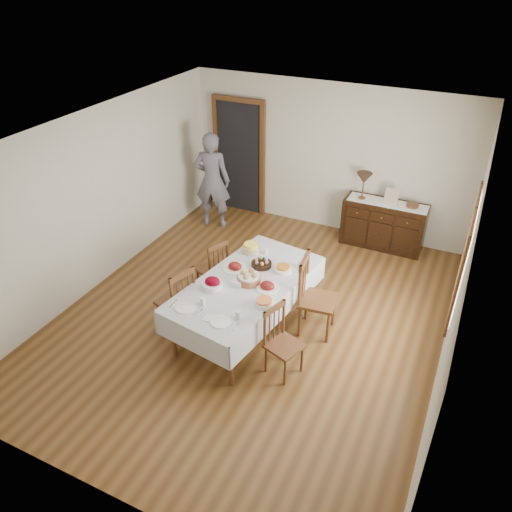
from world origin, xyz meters
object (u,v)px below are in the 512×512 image
at_px(chair_right_near, 281,341).
at_px(person, 212,177).
at_px(chair_left_far, 214,267).
at_px(dining_table, 246,288).
at_px(sideboard, 383,224).
at_px(chair_left_near, 178,300).
at_px(chair_right_far, 314,295).
at_px(table_lamp, 364,179).

xyz_separation_m(chair_right_near, person, (-2.59, 2.93, 0.48)).
relative_size(chair_right_near, person, 0.49).
height_order(chair_left_far, person, person).
distance_m(dining_table, sideboard, 3.19).
bearing_deg(chair_left_far, chair_left_near, 21.93).
bearing_deg(chair_left_far, chair_right_far, 106.61).
height_order(person, table_lamp, person).
bearing_deg(chair_right_far, chair_left_near, 109.44).
distance_m(dining_table, chair_right_near, 0.91).
xyz_separation_m(dining_table, sideboard, (1.12, 2.98, -0.26)).
height_order(dining_table, chair_right_far, chair_right_far).
bearing_deg(person, chair_right_far, 128.77).
bearing_deg(chair_left_near, person, -141.57).
bearing_deg(table_lamp, chair_left_far, -121.49).
distance_m(chair_left_near, chair_right_far, 1.78).
xyz_separation_m(chair_right_far, table_lamp, (-0.10, 2.59, 0.61)).
distance_m(dining_table, chair_right_far, 0.89).
height_order(chair_right_far, table_lamp, table_lamp).
distance_m(person, table_lamp, 2.64).
distance_m(chair_left_far, chair_right_near, 1.83).
relative_size(chair_right_near, sideboard, 0.67).
xyz_separation_m(chair_left_far, chair_right_far, (1.59, -0.16, 0.11)).
bearing_deg(chair_left_near, chair_right_far, 133.54).
bearing_deg(chair_right_far, sideboard, -13.30).
relative_size(dining_table, sideboard, 1.73).
height_order(chair_left_far, sideboard, chair_left_far).
xyz_separation_m(chair_right_near, chair_right_far, (0.09, 0.87, 0.11)).
xyz_separation_m(sideboard, person, (-2.99, -0.56, 0.53)).
xyz_separation_m(chair_left_near, chair_right_near, (1.51, -0.09, -0.05)).
relative_size(person, table_lamp, 4.09).
height_order(chair_right_near, chair_right_far, chair_right_far).
xyz_separation_m(dining_table, chair_left_near, (-0.79, -0.42, -0.16)).
distance_m(chair_right_near, sideboard, 3.52).
height_order(chair_left_near, chair_right_near, chair_left_near).
bearing_deg(sideboard, chair_right_far, -96.78).
distance_m(chair_left_near, sideboard, 3.90).
bearing_deg(chair_right_far, person, 45.95).
xyz_separation_m(dining_table, chair_right_far, (0.81, 0.36, -0.10)).
relative_size(chair_left_near, sideboard, 0.73).
bearing_deg(sideboard, dining_table, -110.57).
bearing_deg(sideboard, person, -169.37).
height_order(chair_left_near, person, person).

